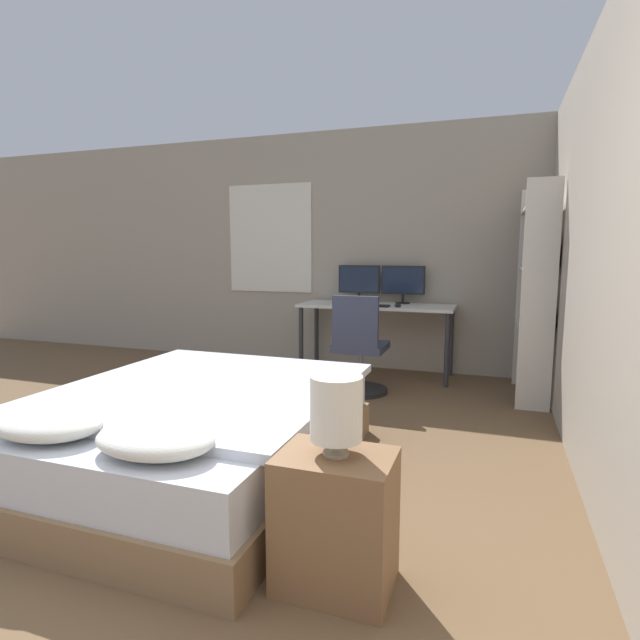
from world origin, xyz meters
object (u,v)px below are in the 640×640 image
object	(u,v)px
desk	(376,313)
office_chair	(359,354)
computer_mouse	(398,306)
nightstand	(336,521)
bed	(197,432)
monitor_right	(403,282)
keyboard	(372,306)
bookshelf	(536,281)
bedside_lamp	(336,408)
monitor_left	(359,281)

from	to	relation	value
desk	office_chair	bearing A→B (deg)	-88.78
computer_mouse	nightstand	bearing A→B (deg)	-83.59
bed	monitor_right	bearing A→B (deg)	76.39
monitor_right	keyboard	world-z (taller)	monitor_right
bookshelf	nightstand	bearing A→B (deg)	-106.68
bedside_lamp	desk	size ratio (longest dim) A/B	0.19
monitor_right	bookshelf	bearing A→B (deg)	-26.14
keyboard	computer_mouse	size ratio (longest dim) A/B	5.08
monitor_left	monitor_right	distance (m)	0.49
keyboard	bed	bearing A→B (deg)	-100.35
office_chair	bookshelf	world-z (taller)	bookshelf
monitor_left	bed	bearing A→B (deg)	-94.27
bed	computer_mouse	size ratio (longest dim) A/B	29.54
nightstand	office_chair	size ratio (longest dim) A/B	0.59
bed	keyboard	world-z (taller)	keyboard
bedside_lamp	keyboard	xyz separation A→B (m)	(-0.63, 3.26, 0.04)
bookshelf	computer_mouse	bearing A→B (deg)	169.25
monitor_right	monitor_left	bearing A→B (deg)	180.00
office_chair	nightstand	bearing A→B (deg)	-77.07
desk	monitor_right	size ratio (longest dim) A/B	3.48
desk	office_chair	size ratio (longest dim) A/B	1.74
computer_mouse	office_chair	xyz separation A→B (m)	(-0.25, -0.57, -0.41)
monitor_left	desk	bearing A→B (deg)	-38.68
bedside_lamp	keyboard	bearing A→B (deg)	101.00
monitor_right	office_chair	size ratio (longest dim) A/B	0.50
monitor_left	office_chair	xyz separation A→B (m)	(0.26, -0.96, -0.62)
desk	computer_mouse	xyz separation A→B (m)	(0.27, -0.19, 0.11)
computer_mouse	bookshelf	xyz separation A→B (m)	(1.27, -0.24, 0.29)
keyboard	computer_mouse	bearing A→B (deg)	0.00
bedside_lamp	monitor_left	bearing A→B (deg)	103.56
nightstand	keyboard	bearing A→B (deg)	101.00
nightstand	desk	bearing A→B (deg)	100.40
nightstand	bookshelf	xyz separation A→B (m)	(0.91, 3.02, 0.81)
desk	bookshelf	size ratio (longest dim) A/B	0.85
bookshelf	office_chair	bearing A→B (deg)	-167.83
monitor_right	bookshelf	size ratio (longest dim) A/B	0.24
bed	monitor_left	xyz separation A→B (m)	(0.22, 2.95, 0.75)
computer_mouse	bedside_lamp	bearing A→B (deg)	-83.59
bedside_lamp	monitor_right	size ratio (longest dim) A/B	0.67
bed	computer_mouse	distance (m)	2.71
desk	office_chair	distance (m)	0.82
keyboard	office_chair	xyz separation A→B (m)	(0.02, -0.57, -0.40)
nightstand	computer_mouse	size ratio (longest dim) A/B	7.95
bedside_lamp	bookshelf	bearing A→B (deg)	73.32
desk	office_chair	xyz separation A→B (m)	(0.02, -0.76, -0.29)
bedside_lamp	monitor_right	world-z (taller)	monitor_right
computer_mouse	office_chair	size ratio (longest dim) A/B	0.07
bedside_lamp	monitor_left	distance (m)	3.77
desk	monitor_right	distance (m)	0.46
monitor_right	computer_mouse	distance (m)	0.45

